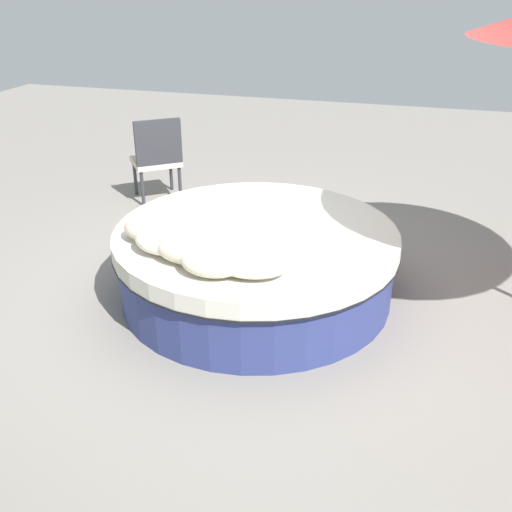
{
  "coord_description": "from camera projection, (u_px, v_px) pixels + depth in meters",
  "views": [
    {
      "loc": [
        1.19,
        -4.06,
        2.46
      ],
      "look_at": [
        0.0,
        0.0,
        0.36
      ],
      "focal_mm": 40.6,
      "sensor_mm": 36.0,
      "label": 1
    }
  ],
  "objects": [
    {
      "name": "patio_chair",
      "position": [
        157.0,
        154.0,
        6.6
      ],
      "size": [
        0.72,
        0.71,
        0.98
      ],
      "rotation": [
        0.0,
        0.0,
        0.67
      ],
      "color": "#333338",
      "rests_on": "ground_plane"
    },
    {
      "name": "throw_pillow_4",
      "position": [
        250.0,
        262.0,
        3.93
      ],
      "size": [
        0.55,
        0.39,
        0.17
      ],
      "primitive_type": "ellipsoid",
      "color": "silver",
      "rests_on": "round_bed"
    },
    {
      "name": "ground_plane",
      "position": [
        256.0,
        294.0,
        4.88
      ],
      "size": [
        16.0,
        16.0,
        0.0
      ],
      "primitive_type": "plane",
      "color": "gray"
    },
    {
      "name": "throw_pillow_0",
      "position": [
        152.0,
        228.0,
        4.4
      ],
      "size": [
        0.45,
        0.33,
        0.2
      ],
      "primitive_type": "ellipsoid",
      "color": "beige",
      "rests_on": "round_bed"
    },
    {
      "name": "throw_pillow_3",
      "position": [
        213.0,
        261.0,
        3.91
      ],
      "size": [
        0.45,
        0.34,
        0.19
      ],
      "primitive_type": "ellipsoid",
      "color": "beige",
      "rests_on": "round_bed"
    },
    {
      "name": "round_bed",
      "position": [
        256.0,
        262.0,
        4.75
      ],
      "size": [
        2.29,
        2.29,
        0.59
      ],
      "color": "navy",
      "rests_on": "ground_plane"
    },
    {
      "name": "throw_pillow_1",
      "position": [
        169.0,
        240.0,
        4.22
      ],
      "size": [
        0.51,
        0.38,
        0.2
      ],
      "primitive_type": "ellipsoid",
      "color": "silver",
      "rests_on": "round_bed"
    },
    {
      "name": "throw_pillow_2",
      "position": [
        189.0,
        249.0,
        4.06
      ],
      "size": [
        0.48,
        0.3,
        0.2
      ],
      "primitive_type": "ellipsoid",
      "color": "beige",
      "rests_on": "round_bed"
    }
  ]
}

